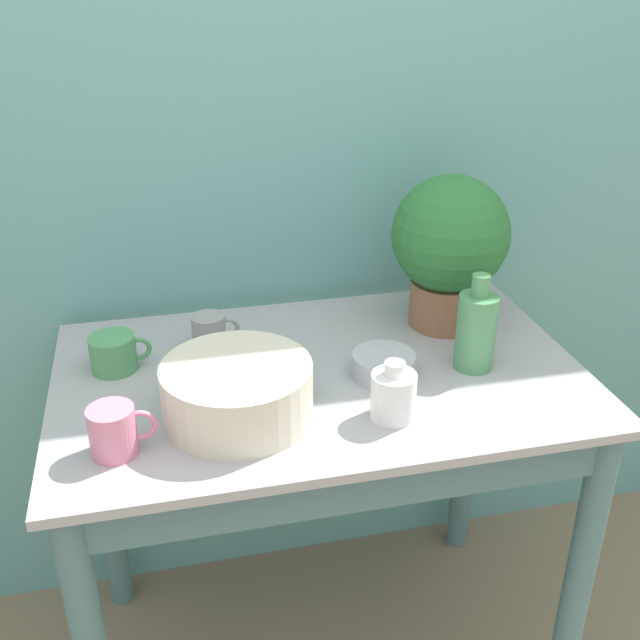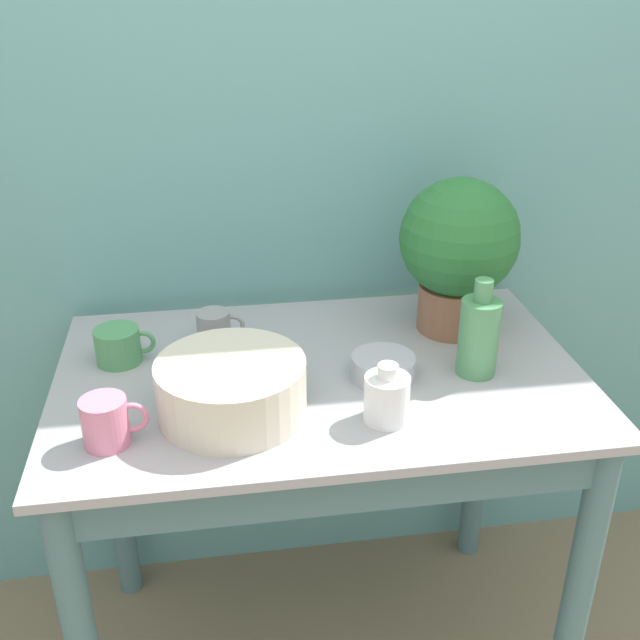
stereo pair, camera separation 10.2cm
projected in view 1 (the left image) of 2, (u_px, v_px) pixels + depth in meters
The scene contains 10 objects.
wall_back at pixel (281, 154), 1.75m from camera, with size 6.00×0.05×2.40m.
counter_table at pixel (323, 449), 1.63m from camera, with size 1.10×0.69×0.84m.
potted_plant at pixel (450, 244), 1.68m from camera, with size 0.27×0.27×0.35m.
bowl_wash_large at pixel (237, 391), 1.39m from camera, with size 0.28×0.28×0.11m.
bottle_tall at pixel (476, 329), 1.55m from camera, with size 0.08×0.08×0.21m.
bottle_short at pixel (393, 394), 1.39m from camera, with size 0.09×0.09×0.12m.
mug_pink at pixel (114, 431), 1.29m from camera, with size 0.12×0.08×0.09m.
mug_green at pixel (114, 353), 1.56m from camera, with size 0.13×0.10×0.08m.
mug_grey at pixel (210, 332), 1.64m from camera, with size 0.11×0.07×0.08m.
bowl_small_steel at pixel (384, 365), 1.54m from camera, with size 0.13×0.13×0.05m.
Camera 1 is at (-0.31, -0.97, 1.63)m, focal length 42.00 mm.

